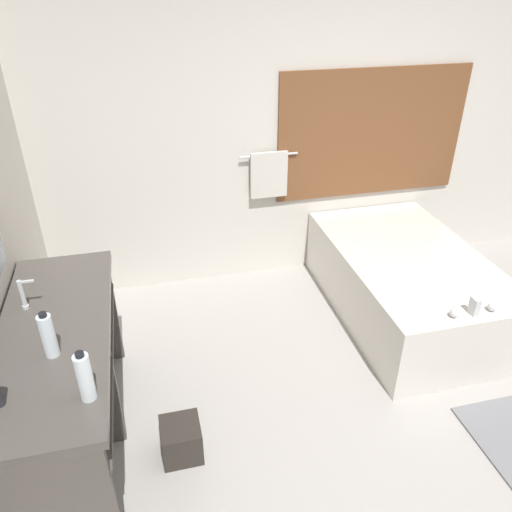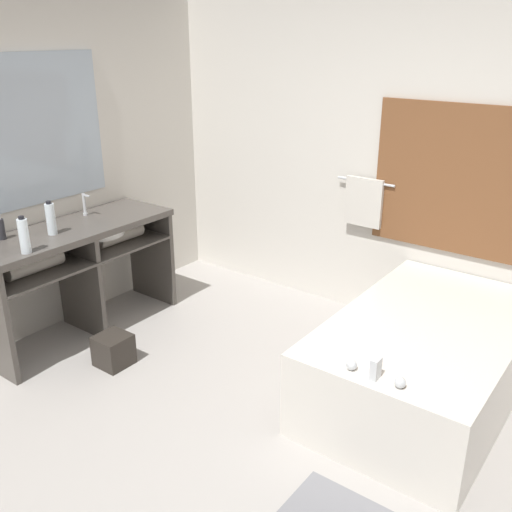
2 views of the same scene
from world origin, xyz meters
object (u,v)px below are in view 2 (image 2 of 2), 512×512
bathtub (426,355)px  waste_bin (114,350)px  water_bottle_1 (24,236)px  water_bottle_2 (51,219)px  soap_dispenser (1,229)px

bathtub → waste_bin: bearing=-153.4°
bathtub → water_bottle_1: size_ratio=7.03×
water_bottle_2 → waste_bin: water_bottle_2 is taller
bathtub → waste_bin: 2.19m
soap_dispenser → water_bottle_1: bearing=-7.8°
bathtub → water_bottle_1: bearing=-150.7°
waste_bin → water_bottle_1: bearing=-138.9°
bathtub → waste_bin: bathtub is taller
bathtub → water_bottle_2: size_ratio=7.21×
water_bottle_2 → soap_dispenser: (-0.19, -0.28, -0.04)m
water_bottle_1 → soap_dispenser: (-0.38, 0.05, -0.04)m
bathtub → soap_dispenser: bearing=-155.1°
waste_bin → bathtub: bearing=26.6°
bathtub → water_bottle_1: (-2.33, -1.31, 0.71)m
water_bottle_1 → waste_bin: bearing=41.1°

